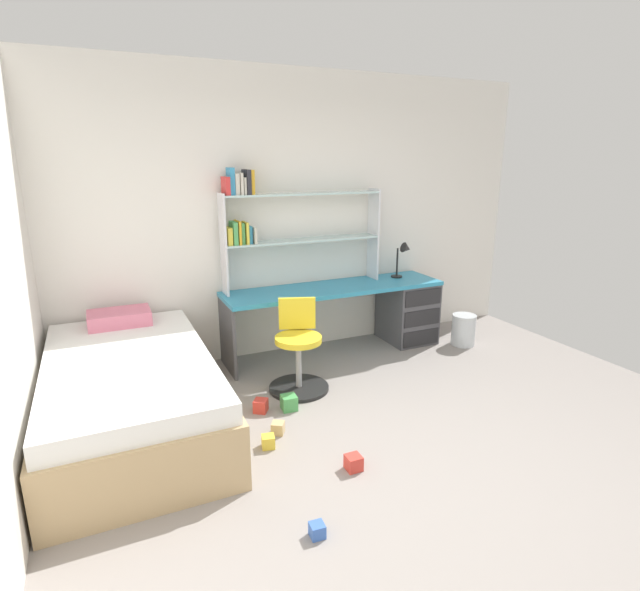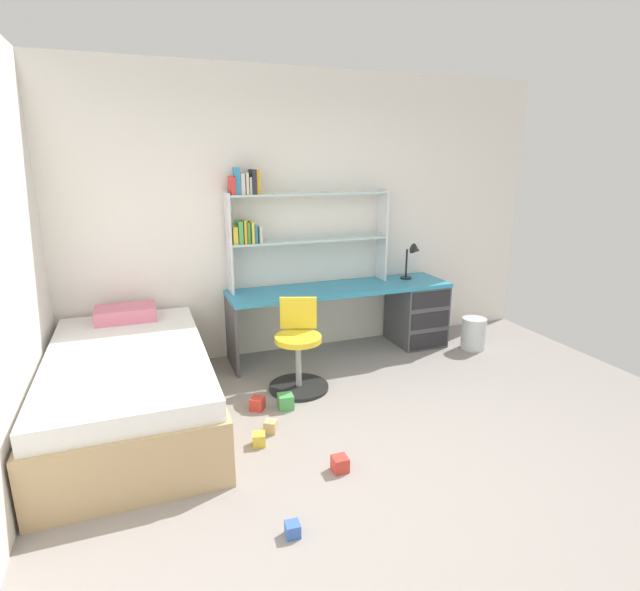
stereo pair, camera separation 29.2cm
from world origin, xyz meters
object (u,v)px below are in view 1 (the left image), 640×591
at_px(waste_bin, 463,330).
at_px(toy_block_blue_0, 317,530).
at_px(toy_block_red_5, 354,463).
at_px(bed_platform, 131,393).
at_px(toy_block_yellow_2, 268,442).
at_px(toy_block_red_3, 261,406).
at_px(desk, 386,307).
at_px(desk_lamp, 404,254).
at_px(toy_block_green_4, 289,403).
at_px(bookshelf_hutch, 279,218).
at_px(swivel_chair, 298,355).
at_px(toy_block_natural_1, 278,428).

height_order(waste_bin, toy_block_blue_0, waste_bin).
bearing_deg(toy_block_red_5, bed_platform, 137.93).
distance_m(toy_block_yellow_2, toy_block_red_3, 0.52).
bearing_deg(waste_bin, desk, 152.77).
relative_size(bed_platform, waste_bin, 6.25).
relative_size(desk, desk_lamp, 5.88).
height_order(desk, toy_block_green_4, desk).
bearing_deg(toy_block_red_5, toy_block_green_4, 95.71).
bearing_deg(waste_bin, bed_platform, -173.95).
bearing_deg(bookshelf_hutch, toy_block_red_5, -97.37).
distance_m(desk, toy_block_green_4, 1.79).
bearing_deg(bookshelf_hutch, toy_block_green_4, -107.62).
relative_size(swivel_chair, toy_block_yellow_2, 8.83).
relative_size(toy_block_yellow_2, toy_block_green_4, 0.75).
distance_m(bookshelf_hutch, toy_block_yellow_2, 2.17).
height_order(waste_bin, toy_block_yellow_2, waste_bin).
bearing_deg(desk_lamp, waste_bin, -40.31).
height_order(bookshelf_hutch, swivel_chair, bookshelf_hutch).
bearing_deg(desk, bookshelf_hutch, 171.44).
bearing_deg(bed_platform, toy_block_blue_0, -63.30).
bearing_deg(toy_block_blue_0, desk_lamp, 48.49).
distance_m(desk_lamp, toy_block_yellow_2, 2.66).
xyz_separation_m(desk_lamp, toy_block_natural_1, (-1.92, -1.30, -0.91)).
bearing_deg(toy_block_natural_1, desk_lamp, 34.04).
bearing_deg(bed_platform, toy_block_natural_1, -28.19).
height_order(desk_lamp, toy_block_red_3, desk_lamp).
bearing_deg(toy_block_green_4, toy_block_red_5, -84.29).
height_order(waste_bin, toy_block_red_5, waste_bin).
distance_m(desk_lamp, waste_bin, 1.03).
xyz_separation_m(swivel_chair, bed_platform, (-1.37, -0.12, -0.02)).
bearing_deg(bed_platform, desk_lamp, 15.40).
height_order(desk, toy_block_red_3, desk).
height_order(toy_block_blue_0, toy_block_natural_1, toy_block_natural_1).
bearing_deg(bed_platform, desk, 15.75).
distance_m(toy_block_natural_1, toy_block_red_5, 0.68).
height_order(bookshelf_hutch, waste_bin, bookshelf_hutch).
height_order(bookshelf_hutch, bed_platform, bookshelf_hutch).
height_order(toy_block_blue_0, toy_block_yellow_2, toy_block_yellow_2).
bearing_deg(desk_lamp, toy_block_yellow_2, -144.84).
bearing_deg(toy_block_yellow_2, bed_platform, 141.71).
bearing_deg(toy_block_red_3, desk_lamp, 25.79).
distance_m(bed_platform, toy_block_natural_1, 1.10).
relative_size(desk_lamp, toy_block_red_5, 3.91).
relative_size(bed_platform, toy_block_blue_0, 27.06).
bearing_deg(toy_block_red_5, toy_block_yellow_2, 131.64).
bearing_deg(toy_block_green_4, bookshelf_hutch, 72.38).
bearing_deg(toy_block_green_4, swivel_chair, 56.46).
distance_m(desk, waste_bin, 0.87).
relative_size(bookshelf_hutch, swivel_chair, 2.08).
xyz_separation_m(bookshelf_hutch, toy_block_red_5, (-0.26, -2.03, -1.34)).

